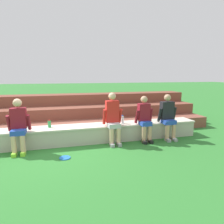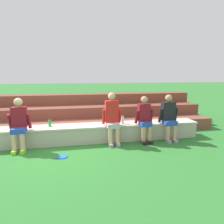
# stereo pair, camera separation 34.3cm
# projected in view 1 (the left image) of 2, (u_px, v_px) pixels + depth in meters

# --- Properties ---
(ground_plane) EXTENTS (80.00, 80.00, 0.00)m
(ground_plane) POSITION_uv_depth(u_px,v_px,m) (54.00, 148.00, 5.15)
(ground_plane) COLOR #2D752D
(stone_seating_wall) EXTENTS (8.35, 0.62, 0.47)m
(stone_seating_wall) POSITION_uv_depth(u_px,v_px,m) (53.00, 136.00, 5.38)
(stone_seating_wall) COLOR #B7AF9E
(stone_seating_wall) RESTS_ON ground
(brick_bleachers) EXTENTS (10.53, 2.40, 1.12)m
(brick_bleachers) POSITION_uv_depth(u_px,v_px,m) (54.00, 115.00, 7.20)
(brick_bleachers) COLOR brown
(brick_bleachers) RESTS_ON ground
(person_far_left) EXTENTS (0.53, 0.56, 1.30)m
(person_far_left) POSITION_uv_depth(u_px,v_px,m) (18.00, 125.00, 4.81)
(person_far_left) COLOR #DBAD89
(person_far_left) RESTS_ON ground
(person_left_of_center) EXTENTS (0.53, 0.55, 1.39)m
(person_left_of_center) POSITION_uv_depth(u_px,v_px,m) (113.00, 117.00, 5.43)
(person_left_of_center) COLOR #DBAD89
(person_left_of_center) RESTS_ON ground
(person_center) EXTENTS (0.50, 0.50, 1.28)m
(person_center) POSITION_uv_depth(u_px,v_px,m) (145.00, 118.00, 5.64)
(person_center) COLOR tan
(person_center) RESTS_ON ground
(person_right_of_center) EXTENTS (0.55, 0.51, 1.31)m
(person_right_of_center) POSITION_uv_depth(u_px,v_px,m) (168.00, 116.00, 5.81)
(person_right_of_center) COLOR tan
(person_right_of_center) RESTS_ON ground
(water_bottle_near_left) EXTENTS (0.08, 0.08, 0.20)m
(water_bottle_near_left) POSITION_uv_depth(u_px,v_px,m) (49.00, 124.00, 5.35)
(water_bottle_near_left) COLOR green
(water_bottle_near_left) RESTS_ON stone_seating_wall
(water_bottle_mid_right) EXTENTS (0.08, 0.08, 0.24)m
(water_bottle_mid_right) POSITION_uv_depth(u_px,v_px,m) (123.00, 120.00, 5.78)
(water_bottle_mid_right) COLOR silver
(water_bottle_mid_right) RESTS_ON stone_seating_wall
(frisbee) EXTENTS (0.25, 0.25, 0.02)m
(frisbee) POSITION_uv_depth(u_px,v_px,m) (65.00, 158.00, 4.54)
(frisbee) COLOR blue
(frisbee) RESTS_ON ground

